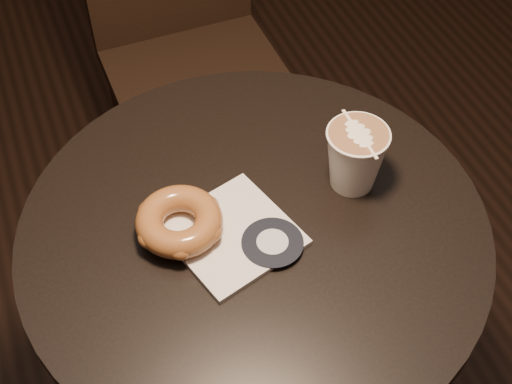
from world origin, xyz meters
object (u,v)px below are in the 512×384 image
Objects in this scene: cafe_table at (254,297)px; pastry_bag at (232,234)px; doughnut at (179,221)px; latte_cup at (355,158)px; chair at (182,17)px.

pastry_bag is at bearing -168.19° from cafe_table.
latte_cup is at bearing -0.47° from doughnut.
doughnut is at bearing 179.53° from latte_cup.
chair is 0.80m from doughnut.
doughnut reaches higher than cafe_table.
chair reaches higher than doughnut.
doughnut is at bearing -107.43° from chair.
doughnut is at bearing 138.14° from pastry_bag.
pastry_bag is at bearing -25.65° from doughnut.
pastry_bag is 0.22m from latte_cup.
cafe_table is 5.93× the size of doughnut.
cafe_table is 7.10× the size of latte_cup.
latte_cup is at bearing 7.49° from cafe_table.
cafe_table is 0.78m from chair.
pastry_bag is at bearing -171.73° from latte_cup.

